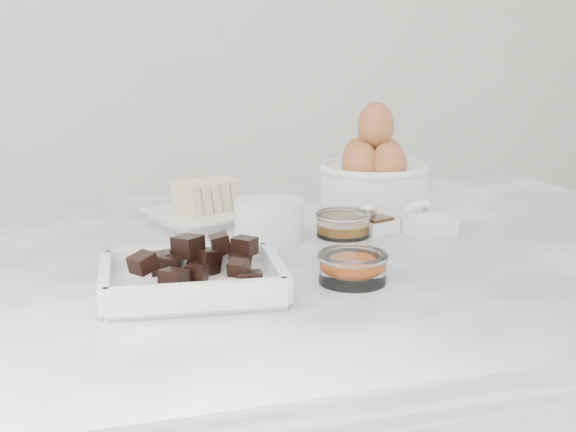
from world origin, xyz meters
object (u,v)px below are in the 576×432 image
object	(u,v)px
honey_bowl	(343,224)
zest_bowl	(352,266)
chocolate_dish	(192,274)
egg_bowl	(374,174)
vanilla_spoon	(374,223)
salt_spoon	(426,222)
sugar_ramekin	(269,219)
butter_plate	(203,206)

from	to	relation	value
honey_bowl	zest_bowl	bearing A→B (deg)	-108.22
chocolate_dish	egg_bowl	size ratio (longest dim) A/B	1.20
zest_bowl	vanilla_spoon	bearing A→B (deg)	60.67
honey_bowl	salt_spoon	size ratio (longest dim) A/B	0.95
sugar_ramekin	zest_bowl	xyz separation A→B (m)	(0.04, -0.20, -0.01)
chocolate_dish	butter_plate	distance (m)	0.34
chocolate_dish	zest_bowl	bearing A→B (deg)	-4.73
butter_plate	chocolate_dish	bearing A→B (deg)	-103.35
chocolate_dish	butter_plate	bearing A→B (deg)	76.65
butter_plate	zest_bowl	bearing A→B (deg)	-73.27
butter_plate	salt_spoon	bearing A→B (deg)	-30.34
vanilla_spoon	salt_spoon	size ratio (longest dim) A/B	0.88
sugar_ramekin	salt_spoon	size ratio (longest dim) A/B	1.14
sugar_ramekin	zest_bowl	world-z (taller)	sugar_ramekin
honey_bowl	salt_spoon	world-z (taller)	salt_spoon
chocolate_dish	salt_spoon	distance (m)	0.39
chocolate_dish	sugar_ramekin	xyz separation A→B (m)	(0.14, 0.19, 0.01)
vanilla_spoon	sugar_ramekin	bearing A→B (deg)	179.65
salt_spoon	chocolate_dish	bearing A→B (deg)	-156.04
chocolate_dish	salt_spoon	xyz separation A→B (m)	(0.36, 0.16, -0.01)
chocolate_dish	egg_bowl	world-z (taller)	egg_bowl
egg_bowl	sugar_ramekin	bearing A→B (deg)	-146.22
chocolate_dish	honey_bowl	bearing A→B (deg)	36.35
butter_plate	egg_bowl	size ratio (longest dim) A/B	1.04
sugar_ramekin	zest_bowl	bearing A→B (deg)	-78.89
salt_spoon	zest_bowl	bearing A→B (deg)	-135.90
honey_bowl	vanilla_spoon	distance (m)	0.05
egg_bowl	honey_bowl	distance (m)	0.19
sugar_ramekin	egg_bowl	bearing A→B (deg)	33.78
egg_bowl	honey_bowl	size ratio (longest dim) A/B	2.26
chocolate_dish	vanilla_spoon	distance (m)	0.35
vanilla_spoon	salt_spoon	xyz separation A→B (m)	(0.07, -0.03, 0.00)
sugar_ramekin	vanilla_spoon	bearing A→B (deg)	-0.35
zest_bowl	butter_plate	bearing A→B (deg)	106.73
chocolate_dish	honey_bowl	size ratio (longest dim) A/B	2.72
egg_bowl	vanilla_spoon	xyz separation A→B (m)	(-0.06, -0.14, -0.04)
egg_bowl	honey_bowl	world-z (taller)	egg_bowl
sugar_ramekin	egg_bowl	size ratio (longest dim) A/B	0.53
chocolate_dish	sugar_ramekin	world-z (taller)	sugar_ramekin
egg_bowl	zest_bowl	bearing A→B (deg)	-116.68
chocolate_dish	salt_spoon	size ratio (longest dim) A/B	2.58
butter_plate	vanilla_spoon	size ratio (longest dim) A/B	2.52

